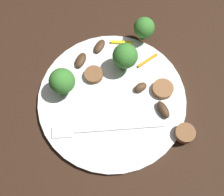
{
  "coord_description": "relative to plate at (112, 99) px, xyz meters",
  "views": [
    {
      "loc": [
        0.06,
        0.16,
        0.44
      ],
      "look_at": [
        0.0,
        0.0,
        0.01
      ],
      "focal_mm": 44.09,
      "sensor_mm": 36.0,
      "label": 1
    }
  ],
  "objects": [
    {
      "name": "sausage_slice_0",
      "position": [
        -0.08,
        0.02,
        0.01
      ],
      "size": [
        0.05,
        0.05,
        0.01
      ],
      "primitive_type": "cylinder",
      "rotation": [
        0.0,
        0.0,
        2.37
      ],
      "color": "brown",
      "rests_on": "plate"
    },
    {
      "name": "broccoli_floret_1",
      "position": [
        -0.09,
        -0.09,
        0.04
      ],
      "size": [
        0.04,
        0.04,
        0.05
      ],
      "color": "#408630",
      "rests_on": "plate"
    },
    {
      "name": "broccoli_floret_0",
      "position": [
        -0.04,
        -0.05,
        0.04
      ],
      "size": [
        0.04,
        0.04,
        0.06
      ],
      "color": "#408630",
      "rests_on": "plate"
    },
    {
      "name": "pepper_strip_0",
      "position": [
        -0.08,
        -0.05,
        0.01
      ],
      "size": [
        0.04,
        0.02,
        0.0
      ],
      "primitive_type": "cube",
      "rotation": [
        0.0,
        0.0,
        3.43
      ],
      "color": "orange",
      "rests_on": "plate"
    },
    {
      "name": "mushroom_1",
      "position": [
        -0.05,
        -0.0,
        0.01
      ],
      "size": [
        0.03,
        0.02,
        0.01
      ],
      "primitive_type": "ellipsoid",
      "rotation": [
        0.0,
        0.0,
        3.36
      ],
      "color": "#4C331E",
      "rests_on": "plate"
    },
    {
      "name": "sausage_slice_2",
      "position": [
        0.02,
        -0.05,
        0.01
      ],
      "size": [
        0.04,
        0.04,
        0.01
      ],
      "primitive_type": "cylinder",
      "rotation": [
        0.0,
        0.0,
        1.86
      ],
      "color": "brown",
      "rests_on": "plate"
    },
    {
      "name": "mushroom_2",
      "position": [
        0.03,
        -0.08,
        0.01
      ],
      "size": [
        0.03,
        0.03,
        0.01
      ],
      "primitive_type": "ellipsoid",
      "rotation": [
        0.0,
        0.0,
        0.86
      ],
      "color": "#422B19",
      "rests_on": "plate"
    },
    {
      "name": "plate",
      "position": [
        0.0,
        0.0,
        0.0
      ],
      "size": [
        0.25,
        0.25,
        0.01
      ],
      "primitive_type": "cylinder",
      "color": "white",
      "rests_on": "ground_plane"
    },
    {
      "name": "pepper_strip_2",
      "position": [
        -0.05,
        -0.1,
        0.01
      ],
      "size": [
        0.04,
        0.02,
        0.0
      ],
      "primitive_type": "cube",
      "rotation": [
        0.0,
        0.0,
        5.89
      ],
      "color": "yellow",
      "rests_on": "plate"
    },
    {
      "name": "sausage_slice_1",
      "position": [
        -0.09,
        0.1,
        0.01
      ],
      "size": [
        0.04,
        0.04,
        0.01
      ],
      "primitive_type": "cylinder",
      "rotation": [
        0.0,
        0.0,
        0.76
      ],
      "color": "brown",
      "rests_on": "plate"
    },
    {
      "name": "fork",
      "position": [
        0.04,
        0.05,
        0.01
      ],
      "size": [
        0.18,
        0.06,
        0.0
      ],
      "rotation": [
        0.0,
        0.0,
        -0.27
      ],
      "color": "silver",
      "rests_on": "plate"
    },
    {
      "name": "mushroom_0",
      "position": [
        -0.07,
        0.05,
        0.01
      ],
      "size": [
        0.02,
        0.03,
        0.01
      ],
      "primitive_type": "ellipsoid",
      "rotation": [
        0.0,
        0.0,
        1.69
      ],
      "color": "#422B19",
      "rests_on": "plate"
    },
    {
      "name": "mushroom_3",
      "position": [
        -0.01,
        -0.1,
        0.01
      ],
      "size": [
        0.03,
        0.03,
        0.01
      ],
      "primitive_type": "ellipsoid",
      "rotation": [
        0.0,
        0.0,
        0.76
      ],
      "color": "#422B19",
      "rests_on": "plate"
    },
    {
      "name": "ground_plane",
      "position": [
        0.0,
        0.0,
        -0.01
      ],
      "size": [
        1.4,
        1.4,
        0.0
      ],
      "primitive_type": "plane",
      "color": "black"
    },
    {
      "name": "broccoli_floret_2",
      "position": [
        0.07,
        -0.04,
        0.04
      ],
      "size": [
        0.04,
        0.04,
        0.05
      ],
      "color": "#408630",
      "rests_on": "plate"
    }
  ]
}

